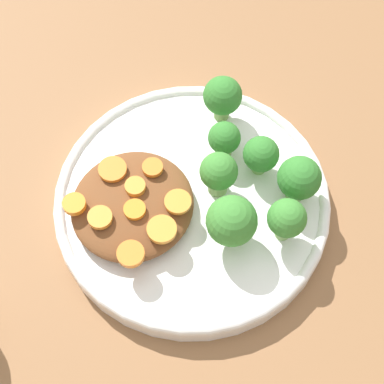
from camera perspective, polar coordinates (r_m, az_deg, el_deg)
name	(u,v)px	position (r m, az deg, el deg)	size (l,w,h in m)	color
ground_plane	(192,209)	(0.65, 0.00, -1.49)	(4.00, 4.00, 0.00)	#8C603D
plate	(192,202)	(0.63, 0.00, -0.92)	(0.27, 0.27, 0.03)	white
stew_mound	(132,205)	(0.61, -5.32, -1.19)	(0.12, 0.12, 0.02)	brown
broccoli_floret_0	(224,139)	(0.63, 2.88, 4.72)	(0.03, 0.03, 0.04)	#759E51
broccoli_floret_1	(299,179)	(0.61, 9.50, 1.15)	(0.04, 0.04, 0.05)	#759E51
broccoli_floret_2	(287,219)	(0.59, 8.41, -2.40)	(0.04, 0.04, 0.05)	#7FA85B
broccoli_floret_3	(219,173)	(0.60, 2.38, 1.69)	(0.04, 0.04, 0.05)	#7FA85B
broccoli_floret_4	(261,155)	(0.62, 6.15, 3.29)	(0.04, 0.04, 0.05)	#7FA85B
broccoli_floret_5	(232,221)	(0.58, 3.54, -2.62)	(0.05, 0.05, 0.06)	#7FA85B
broccoli_floret_6	(223,97)	(0.65, 2.73, 8.45)	(0.04, 0.04, 0.06)	#759E51
carrot_slice_0	(135,210)	(0.59, -5.12, -1.56)	(0.02, 0.02, 0.00)	orange
carrot_slice_1	(177,201)	(0.59, -1.32, -0.84)	(0.03, 0.03, 0.00)	orange
carrot_slice_2	(112,169)	(0.62, -7.08, 2.02)	(0.03, 0.03, 0.00)	orange
carrot_slice_3	(74,204)	(0.60, -10.43, -1.06)	(0.02, 0.02, 0.01)	orange
carrot_slice_4	(132,255)	(0.57, -5.34, -5.61)	(0.03, 0.03, 0.01)	orange
carrot_slice_5	(162,229)	(0.58, -2.70, -3.34)	(0.03, 0.03, 0.01)	orange
carrot_slice_6	(153,167)	(0.61, -3.53, 2.19)	(0.02, 0.02, 0.00)	orange
carrot_slice_7	(100,217)	(0.59, -8.18, -2.25)	(0.02, 0.02, 0.01)	orange
carrot_slice_8	(135,187)	(0.60, -5.07, 0.49)	(0.02, 0.02, 0.01)	orange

